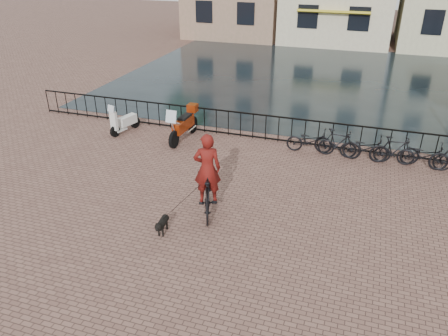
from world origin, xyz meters
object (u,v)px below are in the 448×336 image
(scooter, at_px, (124,116))
(motorcycle, at_px, (183,121))
(cyclist, at_px, (207,179))
(dog, at_px, (163,225))

(scooter, bearing_deg, motorcycle, 15.86)
(cyclist, relative_size, dog, 3.73)
(cyclist, bearing_deg, scooter, -60.07)
(cyclist, xyz_separation_m, motorcycle, (-2.70, 4.57, -0.30))
(dog, xyz_separation_m, motorcycle, (-1.91, 5.83, 0.51))
(dog, bearing_deg, scooter, 120.96)
(scooter, bearing_deg, cyclist, -26.04)
(dog, height_order, scooter, scooter)
(dog, distance_m, motorcycle, 6.16)
(cyclist, distance_m, dog, 1.70)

